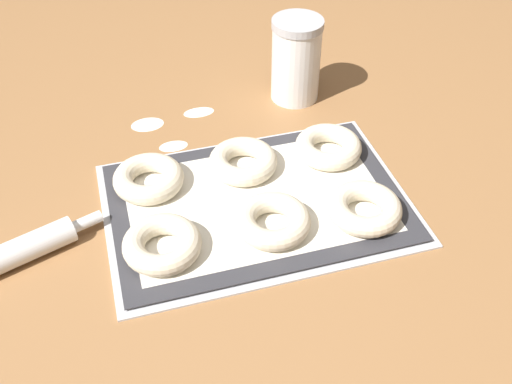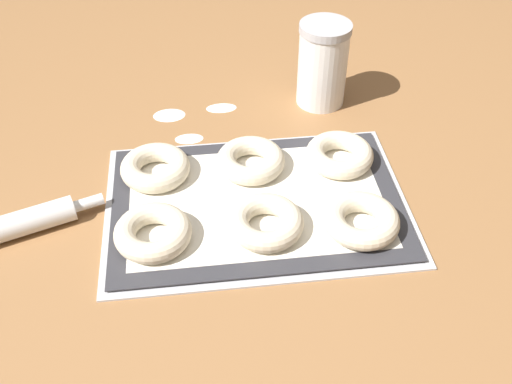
% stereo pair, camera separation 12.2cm
% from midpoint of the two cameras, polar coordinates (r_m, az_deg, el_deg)
% --- Properties ---
extents(ground_plane, '(2.80, 2.80, 0.00)m').
position_cam_midpoint_polar(ground_plane, '(1.04, -3.28, -1.43)').
color(ground_plane, olive).
extents(baking_tray, '(0.52, 0.36, 0.01)m').
position_cam_midpoint_polar(baking_tray, '(1.03, -3.36, -1.20)').
color(baking_tray, silver).
rests_on(baking_tray, ground_plane).
extents(baking_mat, '(0.50, 0.34, 0.00)m').
position_cam_midpoint_polar(baking_mat, '(1.03, -3.38, -0.98)').
color(baking_mat, '#333338').
rests_on(baking_mat, baking_tray).
extents(bagel_front_left, '(0.12, 0.12, 0.04)m').
position_cam_midpoint_polar(bagel_front_left, '(0.95, -12.59, -5.08)').
color(bagel_front_left, beige).
rests_on(bagel_front_left, baking_mat).
extents(bagel_front_center, '(0.12, 0.12, 0.04)m').
position_cam_midpoint_polar(bagel_front_center, '(0.97, -2.00, -2.96)').
color(bagel_front_center, beige).
rests_on(bagel_front_center, baking_mat).
extents(bagel_front_right, '(0.12, 0.12, 0.04)m').
position_cam_midpoint_polar(bagel_front_right, '(0.99, 6.88, -1.74)').
color(bagel_front_right, beige).
rests_on(bagel_front_right, baking_mat).
extents(bagel_back_left, '(0.12, 0.12, 0.04)m').
position_cam_midpoint_polar(bagel_back_left, '(1.07, -13.42, 1.09)').
color(bagel_back_left, beige).
rests_on(bagel_back_left, baking_mat).
extents(bagel_back_center, '(0.12, 0.12, 0.04)m').
position_cam_midpoint_polar(bagel_back_center, '(1.08, -4.29, 2.80)').
color(bagel_back_center, beige).
rests_on(bagel_back_center, baking_mat).
extents(bagel_back_right, '(0.12, 0.12, 0.04)m').
position_cam_midpoint_polar(bagel_back_right, '(1.11, 3.82, 4.16)').
color(bagel_back_right, beige).
rests_on(bagel_back_right, baking_mat).
extents(flour_canister, '(0.10, 0.10, 0.18)m').
position_cam_midpoint_polar(flour_canister, '(1.26, 1.01, 12.37)').
color(flour_canister, white).
rests_on(flour_canister, ground_plane).
extents(flour_patch_near, '(0.06, 0.04, 0.00)m').
position_cam_midpoint_polar(flour_patch_near, '(1.27, -8.25, 7.45)').
color(flour_patch_near, white).
rests_on(flour_patch_near, ground_plane).
extents(flour_patch_far, '(0.06, 0.03, 0.00)m').
position_cam_midpoint_polar(flour_patch_far, '(1.18, -10.82, 4.21)').
color(flour_patch_far, white).
rests_on(flour_patch_far, ground_plane).
extents(flour_patch_side, '(0.07, 0.05, 0.00)m').
position_cam_midpoint_polar(flour_patch_side, '(1.25, -13.09, 6.20)').
color(flour_patch_side, white).
rests_on(flour_patch_side, ground_plane).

